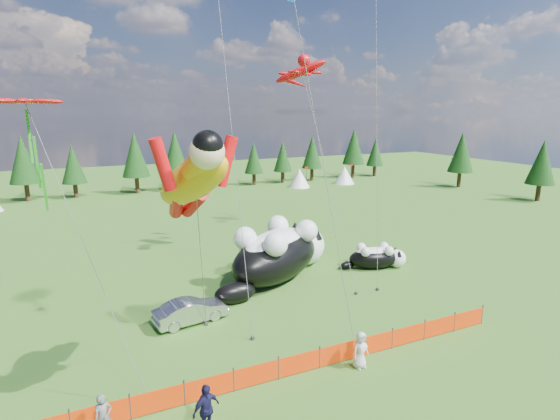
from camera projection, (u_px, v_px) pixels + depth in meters
name	position (u px, v px, depth m)	size (l,w,h in m)	color
ground	(272.00, 342.00, 21.68)	(160.00, 160.00, 0.00)	#143D0B
safety_fence	(299.00, 363.00, 18.91)	(22.06, 0.06, 1.10)	#262626
tree_line	(143.00, 164.00, 60.71)	(90.00, 4.00, 8.00)	black
festival_tents	(230.00, 183.00, 61.32)	(50.00, 3.20, 2.80)	white
cat_large	(280.00, 252.00, 29.62)	(9.84, 7.58, 3.95)	black
cat_small	(377.00, 257.00, 31.76)	(4.80, 2.79, 1.78)	black
car	(191.00, 311.00, 23.56)	(1.39, 3.97, 1.31)	silver
spectator_a	(103.00, 417.00, 15.08)	(0.61, 0.40, 1.68)	#5E5E63
spectator_c	(206.00, 410.00, 15.26)	(1.14, 0.58, 1.94)	#16153B
spectator_e	(361.00, 350.00, 19.31)	(0.83, 0.54, 1.70)	silver
superhero_kite	(192.00, 181.00, 16.41)	(5.95, 8.12, 11.53)	orange
gecko_kite	(300.00, 72.00, 33.17)	(6.40, 12.90, 17.06)	red
flower_kite	(26.00, 106.00, 16.04)	(4.85, 4.99, 12.31)	red
diamond_kite_c	(297.00, 19.00, 19.32)	(2.33, 3.63, 17.00)	blue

